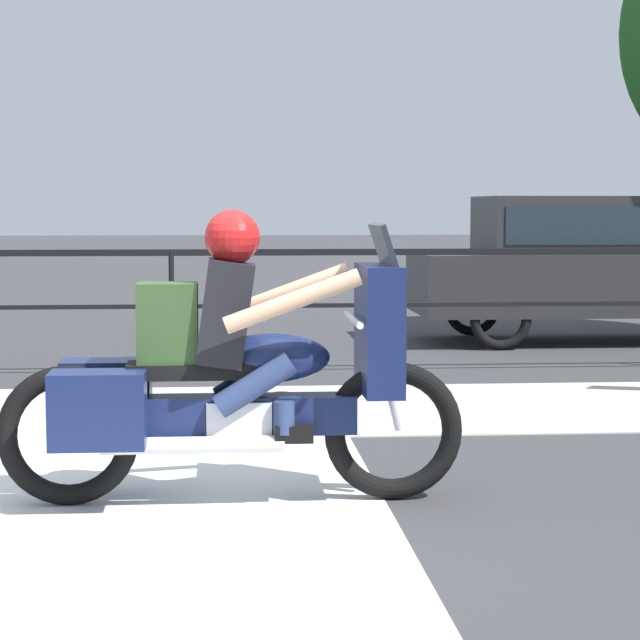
# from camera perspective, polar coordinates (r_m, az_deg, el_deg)

# --- Properties ---
(ground_plane) EXTENTS (120.00, 120.00, 0.00)m
(ground_plane) POSITION_cam_1_polar(r_m,az_deg,el_deg) (6.32, -8.65, -9.20)
(ground_plane) COLOR #38383A
(sidewalk_band) EXTENTS (44.00, 2.40, 0.01)m
(sidewalk_band) POSITION_cam_1_polar(r_m,az_deg,el_deg) (9.64, -7.22, -4.13)
(sidewalk_band) COLOR #B7B2A8
(sidewalk_band) RESTS_ON ground
(crosswalk_band) EXTENTS (3.02, 6.00, 0.01)m
(crosswalk_band) POSITION_cam_1_polar(r_m,az_deg,el_deg) (6.14, -10.58, -9.62)
(crosswalk_band) COLOR silver
(crosswalk_band) RESTS_ON ground
(fence_railing) EXTENTS (36.00, 0.05, 1.17)m
(fence_railing) POSITION_cam_1_polar(r_m,az_deg,el_deg) (11.55, -6.81, 1.99)
(fence_railing) COLOR black
(fence_railing) RESTS_ON ground
(motorcycle) EXTENTS (2.46, 0.76, 1.55)m
(motorcycle) POSITION_cam_1_polar(r_m,az_deg,el_deg) (6.58, -4.02, -2.41)
(motorcycle) COLOR black
(motorcycle) RESTS_ON ground
(parked_car) EXTENTS (4.23, 1.68, 1.68)m
(parked_car) POSITION_cam_1_polar(r_m,az_deg,el_deg) (14.69, 12.25, 2.69)
(parked_car) COLOR #232326
(parked_car) RESTS_ON ground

